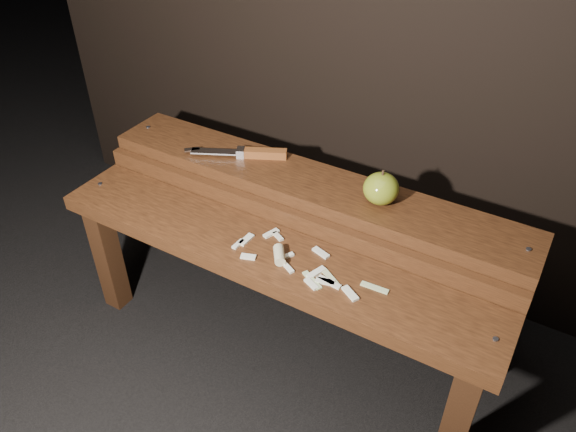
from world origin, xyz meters
The scene contains 6 objects.
ground centered at (0.00, 0.00, 0.00)m, with size 60.00×60.00×0.00m, color black.
bench_front_tier centered at (0.00, -0.06, 0.35)m, with size 1.20×0.20×0.42m.
bench_rear_tier centered at (0.00, 0.17, 0.41)m, with size 1.20×0.21×0.50m.
apple centered at (0.20, 0.17, 0.54)m, with size 0.09×0.09×0.09m.
knife centered at (-0.19, 0.19, 0.51)m, with size 0.27×0.15×0.03m.
apple_scraps centered at (0.09, -0.06, 0.43)m, with size 0.39×0.15×0.03m.
Camera 1 is at (0.58, -0.92, 1.32)m, focal length 35.00 mm.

